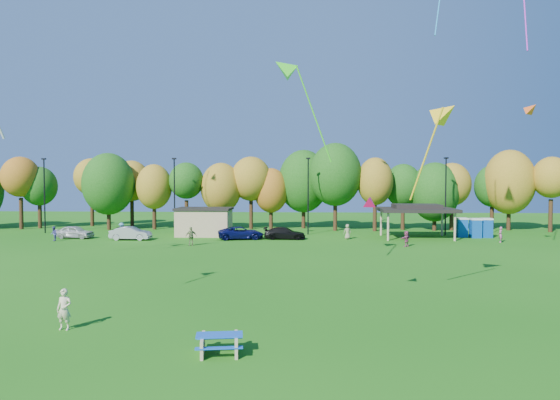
# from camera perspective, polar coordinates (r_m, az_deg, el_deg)

# --- Properties ---
(ground) EXTENTS (160.00, 160.00, 0.00)m
(ground) POSITION_cam_1_polar(r_m,az_deg,el_deg) (20.08, -2.29, -16.58)
(ground) COLOR #19600F
(ground) RESTS_ON ground
(tree_line) EXTENTS (93.57, 10.55, 11.15)m
(tree_line) POSITION_cam_1_polar(r_m,az_deg,el_deg) (64.48, 0.52, 1.83)
(tree_line) COLOR black
(tree_line) RESTS_ON ground
(lamp_posts) EXTENTS (64.50, 0.25, 9.09)m
(lamp_posts) POSITION_cam_1_polar(r_m,az_deg,el_deg) (58.93, 3.23, 0.79)
(lamp_posts) COLOR black
(lamp_posts) RESTS_ON ground
(utility_building) EXTENTS (6.30, 4.30, 3.25)m
(utility_building) POSITION_cam_1_polar(r_m,az_deg,el_deg) (58.31, -8.65, -2.46)
(utility_building) COLOR tan
(utility_building) RESTS_ON ground
(pavilion) EXTENTS (8.20, 6.20, 3.77)m
(pavilion) POSITION_cam_1_polar(r_m,az_deg,el_deg) (57.32, 15.33, -1.01)
(pavilion) COLOR tan
(pavilion) RESTS_ON ground
(porta_potties) EXTENTS (3.75, 1.84, 2.18)m
(porta_potties) POSITION_cam_1_polar(r_m,az_deg,el_deg) (60.15, 21.35, -2.97)
(porta_potties) COLOR #0C459D
(porta_potties) RESTS_ON ground
(picnic_table) EXTENTS (1.92, 1.67, 0.75)m
(picnic_table) POSITION_cam_1_polar(r_m,az_deg,el_deg) (19.49, -6.94, -15.85)
(picnic_table) COLOR tan
(picnic_table) RESTS_ON ground
(kite_flyer) EXTENTS (0.68, 0.46, 1.79)m
(kite_flyer) POSITION_cam_1_polar(r_m,az_deg,el_deg) (23.98, -23.44, -11.40)
(kite_flyer) COLOR beige
(kite_flyer) RESTS_ON ground
(car_a) EXTENTS (4.33, 2.19, 1.41)m
(car_a) POSITION_cam_1_polar(r_m,az_deg,el_deg) (59.80, -22.41, -3.39)
(car_a) COLOR #BABABA
(car_a) RESTS_ON ground
(car_b) EXTENTS (4.37, 1.56, 1.44)m
(car_b) POSITION_cam_1_polar(r_m,az_deg,el_deg) (56.11, -16.70, -3.67)
(car_b) COLOR #A4A4A9
(car_b) RESTS_ON ground
(car_c) EXTENTS (5.34, 3.30, 1.38)m
(car_c) POSITION_cam_1_polar(r_m,az_deg,el_deg) (54.50, -4.48, -3.78)
(car_c) COLOR #0C0F4A
(car_c) RESTS_ON ground
(car_d) EXTENTS (4.57, 1.93, 1.31)m
(car_d) POSITION_cam_1_polar(r_m,az_deg,el_deg) (54.42, 0.54, -3.81)
(car_d) COLOR black
(car_d) RESTS_ON ground
(far_person_0) EXTENTS (1.12, 1.33, 1.79)m
(far_person_0) POSITION_cam_1_polar(r_m,az_deg,el_deg) (57.34, -17.66, -3.37)
(far_person_0) COLOR teal
(far_person_0) RESTS_ON ground
(far_person_1) EXTENTS (0.49, 0.65, 1.62)m
(far_person_1) POSITION_cam_1_polar(r_m,az_deg,el_deg) (56.47, 23.89, -3.63)
(far_person_1) COLOR #BA5789
(far_person_1) RESTS_ON ground
(far_person_2) EXTENTS (0.88, 0.66, 1.64)m
(far_person_2) POSITION_cam_1_polar(r_m,az_deg,el_deg) (54.90, 7.71, -3.61)
(far_person_2) COLOR #8F8D62
(far_person_2) RESTS_ON ground
(far_person_3) EXTENTS (1.33, 1.35, 1.55)m
(far_person_3) POSITION_cam_1_polar(r_m,az_deg,el_deg) (49.97, 14.24, -4.31)
(far_person_3) COLOR #A5446D
(far_person_3) RESTS_ON ground
(far_person_4) EXTENTS (0.90, 0.95, 1.56)m
(far_person_4) POSITION_cam_1_polar(r_m,az_deg,el_deg) (58.01, -24.44, -3.52)
(far_person_4) COLOR #4B469A
(far_person_4) RESTS_ON ground
(far_person_5) EXTENTS (1.18, 0.83, 1.86)m
(far_person_5) POSITION_cam_1_polar(r_m,az_deg,el_deg) (49.88, -10.12, -4.10)
(far_person_5) COLOR #7C8853
(far_person_5) RESTS_ON ground
(kite_6) EXTENTS (1.76, 1.82, 1.47)m
(kite_6) POSITION_cam_1_polar(r_m,az_deg,el_deg) (48.78, 26.82, 9.32)
(kite_6) COLOR #E8551B
(kite_11) EXTENTS (4.39, 1.61, 7.49)m
(kite_11) POSITION_cam_1_polar(r_m,az_deg,el_deg) (35.21, 0.44, 14.75)
(kite_11) COLOR #32D01B
(kite_12) EXTENTS (0.99, 1.16, 1.03)m
(kite_12) POSITION_cam_1_polar(r_m,az_deg,el_deg) (26.76, 10.21, -0.06)
(kite_12) COLOR #DE0C54
(kite_14) EXTENTS (3.06, 2.58, 5.53)m
(kite_14) POSITION_cam_1_polar(r_m,az_deg,el_deg) (28.14, 18.34, 9.34)
(kite_14) COLOR yellow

